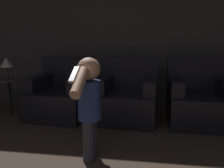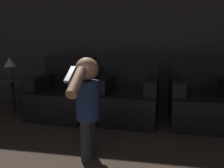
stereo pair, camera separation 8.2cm
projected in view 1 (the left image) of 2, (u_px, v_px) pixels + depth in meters
name	position (u px, v px, depth m)	size (l,w,h in m)	color
wall_back	(117.00, 30.00, 3.65)	(8.40, 0.05, 2.60)	#33302D
armchair_left	(62.00, 96.00, 3.23)	(0.86, 0.85, 0.86)	black
armchair_middle	(127.00, 98.00, 3.09)	(0.86, 0.84, 0.86)	black
armchair_right	(199.00, 100.00, 2.95)	(0.82, 0.80, 0.86)	black
person_toddler	(89.00, 101.00, 1.95)	(0.21, 0.64, 0.94)	#28282D
side_table	(8.00, 86.00, 3.28)	(0.44, 0.44, 0.55)	black
lamp	(6.00, 63.00, 3.22)	(0.18, 0.18, 0.32)	#262626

